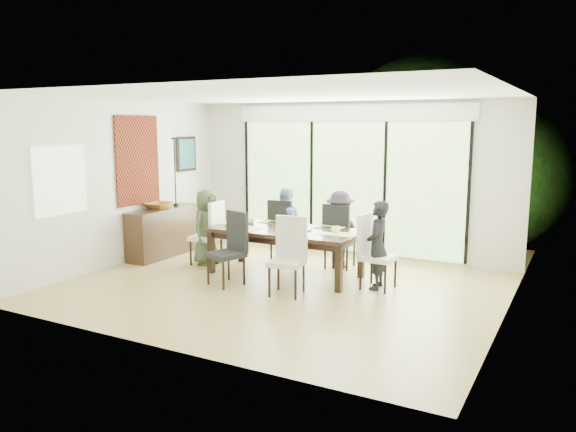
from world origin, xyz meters
The scene contains 62 objects.
floor centered at (0.00, 0.00, -0.01)m, with size 6.00×5.00×0.01m, color olive.
ceiling centered at (0.00, 0.00, 2.71)m, with size 6.00×5.00×0.01m, color white.
wall_back centered at (0.00, 2.51, 1.35)m, with size 6.00×0.02×2.70m, color beige.
wall_front centered at (0.00, -2.51, 1.35)m, with size 6.00×0.02×2.70m, color beige.
wall_left centered at (-3.01, 0.00, 1.35)m, with size 0.02×5.00×2.70m, color beige.
wall_right centered at (3.01, 0.00, 1.35)m, with size 0.02×5.00×2.70m, color silver.
glass_doors centered at (0.00, 2.47, 1.20)m, with size 4.20×0.02×2.30m, color #598C3F.
blinds_header centered at (0.00, 2.46, 2.50)m, with size 4.40×0.06×0.28m, color white.
mullion_a centered at (-2.10, 2.46, 1.20)m, with size 0.05×0.04×2.30m, color black.
mullion_b centered at (-0.70, 2.46, 1.20)m, with size 0.05×0.04×2.30m, color black.
mullion_c centered at (0.70, 2.46, 1.20)m, with size 0.05×0.04×2.30m, color black.
mullion_d centered at (2.10, 2.46, 1.20)m, with size 0.05×0.04×2.30m, color black.
side_window centered at (-2.97, -1.20, 1.50)m, with size 0.02×0.90×1.00m, color #8CAD7F.
deck centered at (0.00, 3.40, -0.05)m, with size 6.00×1.80×0.10m, color brown.
rail_top centered at (0.00, 4.20, 0.55)m, with size 6.00×0.08×0.06m, color brown.
foliage_left centered at (-1.80, 5.20, 1.44)m, with size 3.20×3.20×3.20m, color #14380F.
foliage_mid centered at (0.40, 5.80, 1.80)m, with size 4.00×4.00×4.00m, color #14380F.
foliage_right centered at (2.20, 5.00, 1.26)m, with size 2.80×2.80×2.80m, color #14380F.
foliage_far centered at (-0.60, 6.50, 1.62)m, with size 3.60×3.60×3.60m, color #14380F.
table_top centered at (-0.25, 0.62, 0.70)m, with size 2.33×1.07×0.06m, color black.
table_apron centered at (-0.25, 0.62, 0.61)m, with size 2.14×0.87×0.10m, color black.
table_leg_fl centered at (-1.33, 0.19, 0.34)m, with size 0.09×0.09×0.67m, color black.
table_leg_fr centered at (0.83, 0.19, 0.34)m, with size 0.09×0.09×0.67m, color black.
table_leg_bl centered at (-1.33, 1.05, 0.34)m, with size 0.09×0.09×0.67m, color black.
table_leg_br centered at (0.83, 1.05, 0.34)m, with size 0.09×0.09×0.67m, color black.
chair_left_end centered at (-1.75, 0.62, 0.53)m, with size 0.45×0.45×1.07m, color white, non-canonical shape.
chair_right_end centered at (1.25, 0.62, 0.53)m, with size 0.45×0.45×1.07m, color white, non-canonical shape.
chair_far_left centered at (-0.70, 1.47, 0.53)m, with size 0.45×0.45×1.07m, color black, non-canonical shape.
chair_far_right centered at (0.30, 1.47, 0.53)m, with size 0.45×0.45×1.07m, color black, non-canonical shape.
chair_near_left centered at (-0.75, -0.25, 0.53)m, with size 0.45×0.45×1.07m, color black, non-canonical shape.
chair_near_right centered at (0.25, -0.25, 0.53)m, with size 0.45×0.45×1.07m, color beige, non-canonical shape.
person_left_end centered at (-1.73, 0.62, 0.63)m, with size 0.58×0.37×1.25m, color #39472F.
person_right_end centered at (1.23, 0.62, 0.63)m, with size 0.58×0.37×1.25m, color black.
person_far_left centered at (-0.70, 1.45, 0.63)m, with size 0.58×0.37×1.25m, color #7698AB.
person_far_right centered at (0.30, 1.45, 0.63)m, with size 0.58×0.37×1.25m, color #271E2D.
placemat_left centered at (-1.20, 0.62, 0.73)m, with size 0.43×0.31×0.01m, color #A3BC43.
placemat_right centered at (0.70, 0.62, 0.73)m, with size 0.43×0.31×0.01m, color #9DC546.
placemat_far_l centered at (-0.70, 1.02, 0.73)m, with size 0.43×0.31×0.01m, color #82B13F.
placemat_far_r centered at (0.30, 1.02, 0.73)m, with size 0.43×0.31×0.01m, color #8AC145.
placemat_paper centered at (-0.80, 0.32, 0.73)m, with size 0.43×0.31×0.01m, color white.
tablet_far_l centered at (-0.60, 0.97, 0.74)m, with size 0.25×0.17×0.01m, color black.
tablet_far_r centered at (0.25, 0.97, 0.74)m, with size 0.23×0.17×0.01m, color black.
papers centered at (0.45, 0.57, 0.73)m, with size 0.29×0.21×0.00m, color white.
platter_base centered at (-0.80, 0.32, 0.75)m, with size 0.25×0.25×0.02m, color white.
platter_snacks centered at (-0.80, 0.32, 0.76)m, with size 0.19×0.19×0.01m, color orange.
vase centered at (-0.20, 0.67, 0.79)m, with size 0.08×0.08×0.12m, color silver.
hyacinth_stems centered at (-0.20, 0.67, 0.90)m, with size 0.04×0.04×0.16m, color #337226.
hyacinth_blooms centered at (-0.20, 0.67, 1.00)m, with size 0.11×0.11×0.11m, color #485AB4.
laptop centered at (-1.10, 0.52, 0.74)m, with size 0.32×0.21×0.03m, color silver.
cup_a centered at (-0.95, 0.77, 0.78)m, with size 0.12×0.12×0.09m, color white.
cup_b centered at (-0.10, 0.52, 0.77)m, with size 0.10×0.10×0.09m, color white.
cup_c centered at (0.55, 0.72, 0.78)m, with size 0.12×0.12×0.09m, color white.
book centered at (0.00, 0.67, 0.74)m, with size 0.16×0.22×0.02m, color white.
sideboard centered at (-2.76, 0.75, 0.43)m, with size 0.43×1.52×0.85m, color black.
bowl centered at (-2.76, 0.65, 0.91)m, with size 0.45×0.45×0.11m, color brown.
candlestick_base centered at (-2.76, 1.10, 0.87)m, with size 0.09×0.09×0.04m, color black.
candlestick_shaft centered at (-2.76, 1.10, 1.47)m, with size 0.02×0.02×1.18m, color black.
candlestick_pan centered at (-2.76, 1.10, 2.06)m, with size 0.09×0.09×0.03m, color black.
candle centered at (-2.76, 1.10, 2.11)m, with size 0.03×0.03×0.09m, color silver.
tapestry centered at (-2.97, 0.40, 1.70)m, with size 0.02×1.00×1.50m, color maroon.
art_frame centered at (-2.97, 1.70, 1.75)m, with size 0.03×0.55×0.65m, color black.
art_canvas centered at (-2.95, 1.70, 1.75)m, with size 0.01×0.45×0.55m, color #194852.
Camera 1 is at (3.78, -6.76, 2.31)m, focal length 35.00 mm.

